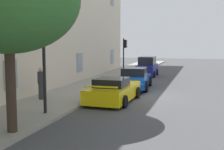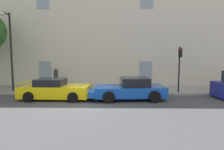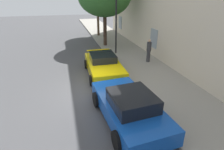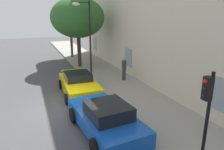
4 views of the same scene
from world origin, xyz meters
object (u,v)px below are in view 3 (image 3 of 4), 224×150
sportscar_red_lead (104,67)px  sportscar_yellow_flank (127,105)px  street_lamp (111,4)px  pedestrian_admiring (149,50)px

sportscar_red_lead → sportscar_yellow_flank: sportscar_yellow_flank is taller
sportscar_red_lead → street_lamp: size_ratio=0.83×
sportscar_red_lead → pedestrian_admiring: (-1.35, 3.77, 0.45)m
sportscar_red_lead → pedestrian_admiring: 4.03m
sportscar_yellow_flank → street_lamp: street_lamp is taller
pedestrian_admiring → sportscar_red_lead: bearing=-70.3°
sportscar_yellow_flank → pedestrian_admiring: size_ratio=2.89×
sportscar_red_lead → sportscar_yellow_flank: 4.57m
sportscar_yellow_flank → pedestrian_admiring: 7.05m
street_lamp → pedestrian_admiring: street_lamp is taller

